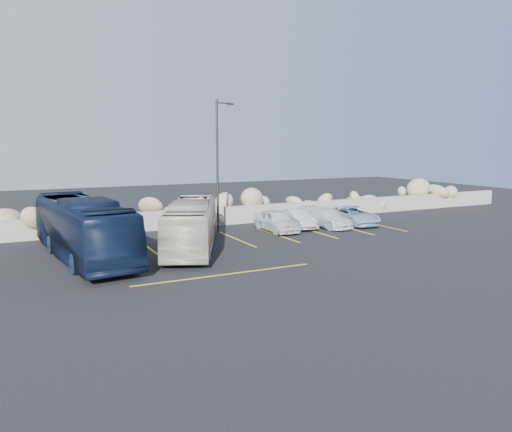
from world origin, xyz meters
name	(u,v)px	position (x,y,z in m)	size (l,w,h in m)	color
ground	(249,273)	(0.00, 0.00, 0.00)	(90.00, 90.00, 0.00)	black
seawall	(167,220)	(0.00, 12.00, 0.60)	(60.00, 0.40, 1.20)	gray
riprap_pile	(161,207)	(0.00, 13.20, 1.30)	(54.00, 2.80, 2.60)	tan
parking_lines	(280,240)	(4.64, 5.57, 0.01)	(18.16, 9.36, 0.01)	gold
lamppost	(218,162)	(2.56, 9.50, 4.30)	(1.14, 0.18, 8.00)	#2C2927
vintage_bus	(192,225)	(-0.56, 5.61, 1.27)	(2.13, 9.12, 2.54)	beige
tour_coach	(83,228)	(-5.86, 5.90, 1.45)	(2.44, 10.43, 2.91)	black
car_a	(276,221)	(5.85, 8.17, 0.67)	(1.59, 3.95, 1.35)	silver
car_b	(298,219)	(7.67, 8.64, 0.59)	(1.25, 3.58, 1.18)	#B7B7BC
car_c	(326,218)	(9.54, 8.16, 0.60)	(1.69, 4.16, 1.21)	silver
car_d	(354,215)	(11.80, 8.18, 0.61)	(2.02, 4.39, 1.22)	#8EAAC9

